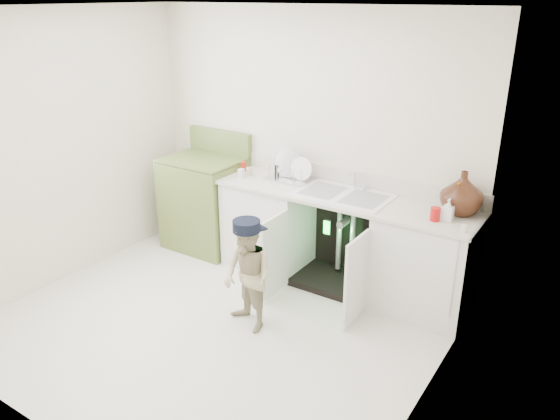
# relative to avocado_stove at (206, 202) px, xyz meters

# --- Properties ---
(ground) EXTENTS (3.50, 3.50, 0.00)m
(ground) POSITION_rel_avocado_stove_xyz_m (1.07, -1.18, -0.51)
(ground) COLOR beige
(ground) RESTS_ON ground
(room_shell) EXTENTS (6.00, 5.50, 1.26)m
(room_shell) POSITION_rel_avocado_stove_xyz_m (1.07, -1.18, 0.74)
(room_shell) COLOR #ECE4CA
(room_shell) RESTS_ON ground
(counter_run) EXTENTS (2.44, 1.02, 1.26)m
(counter_run) POSITION_rel_avocado_stove_xyz_m (1.66, 0.03, -0.03)
(counter_run) COLOR white
(counter_run) RESTS_ON ground
(avocado_stove) EXTENTS (0.80, 0.65, 1.24)m
(avocado_stove) POSITION_rel_avocado_stove_xyz_m (0.00, 0.00, 0.00)
(avocado_stove) COLOR olive
(avocado_stove) RESTS_ON ground
(repair_worker) EXTENTS (0.64, 0.96, 0.94)m
(repair_worker) POSITION_rel_avocado_stove_xyz_m (1.32, -1.03, -0.03)
(repair_worker) COLOR tan
(repair_worker) RESTS_ON ground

